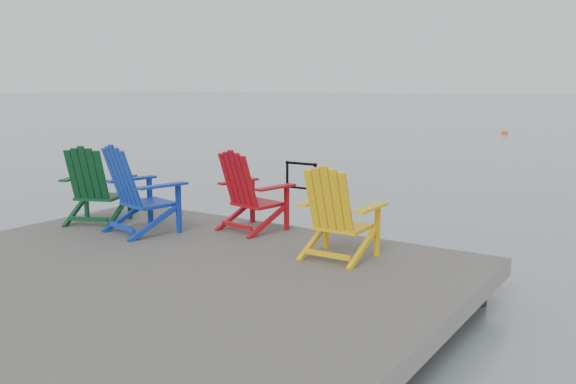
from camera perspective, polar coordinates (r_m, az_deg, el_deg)
The scene contains 8 objects.
ground at distance 6.72m, azimuth -12.09°, elevation -11.22°, with size 400.00×400.00×0.00m, color gray.
dock at distance 6.61m, azimuth -12.20°, elevation -8.40°, with size 6.00×5.00×1.40m.
handrail at distance 8.15m, azimuth 1.22°, elevation 0.32°, with size 0.48×0.04×0.90m.
chair_green at distance 8.87m, azimuth -17.61°, elevation 0.64°, with size 1.05×1.00×1.08m.
chair_blue at distance 8.13m, azimuth -13.84°, elevation 0.24°, with size 1.04×0.99×1.14m.
chair_red at distance 8.03m, azimuth -3.57°, elevation 0.11°, with size 0.95×0.89×1.06m.
chair_yellow at distance 6.71m, azimuth 4.65°, elevation -1.93°, with size 0.83×0.77×1.04m.
buoy_b at distance 33.02m, azimuth 19.62°, elevation 5.13°, with size 0.34×0.34×0.34m, color #C7410B.
Camera 1 is at (4.52, -4.36, 2.39)m, focal length 38.00 mm.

